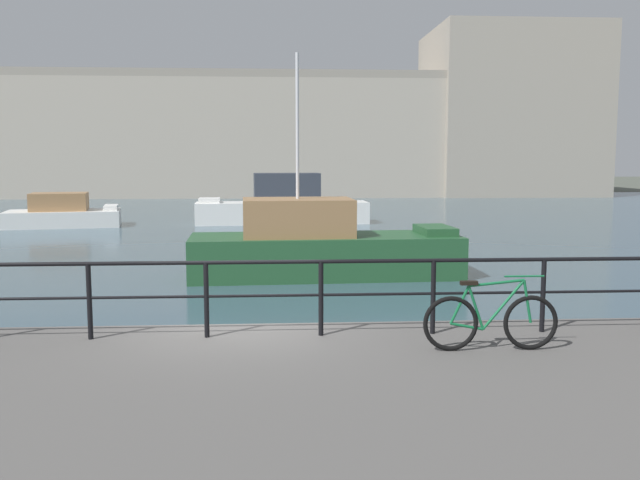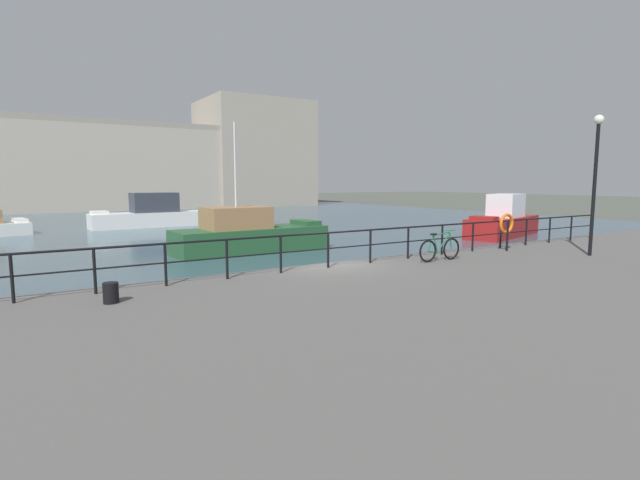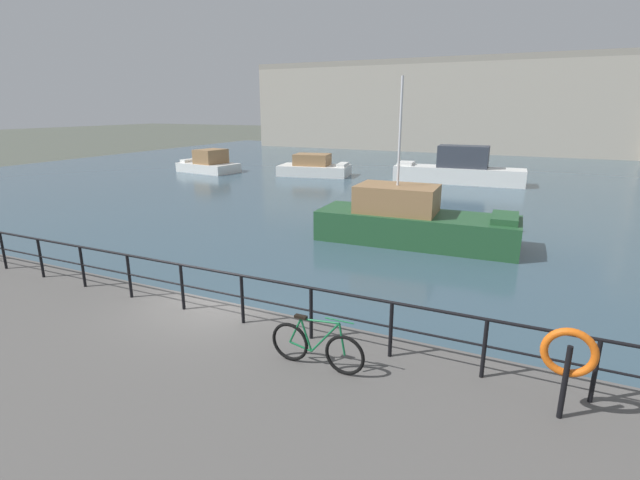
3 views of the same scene
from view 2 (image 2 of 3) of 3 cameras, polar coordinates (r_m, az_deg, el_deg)
name	(u,v)px [view 2 (image 2 of 3)]	position (r m, az deg, el deg)	size (l,w,h in m)	color
ground_plane	(325,297)	(15.41, 0.62, -6.74)	(240.00, 240.00, 0.00)	#4C5147
water_basin	(133,225)	(43.71, -21.33, 1.69)	(80.00, 60.00, 0.01)	#385160
quay_promenade	(497,335)	(10.60, 20.33, -10.51)	(56.00, 13.00, 1.09)	#565451
harbor_building	(143,164)	(71.21, -20.29, 8.46)	(62.20, 13.18, 15.81)	#A89E8E
moored_harbor_tender	(152,214)	(41.23, -19.36, 2.89)	(9.44, 2.75, 2.75)	white
moored_white_yacht	(503,222)	(34.44, 20.98, 2.06)	(7.93, 4.29, 2.82)	maroon
moored_small_launch	(249,235)	(25.22, -8.49, 0.65)	(8.17, 2.93, 6.61)	#23512D
quay_railing	(390,238)	(15.68, 8.31, 0.21)	(23.94, 0.07, 1.08)	black
parked_bicycle	(440,249)	(15.99, 14.06, -1.05)	(1.77, 0.09, 0.98)	black
mooring_bollard	(111,293)	(11.11, -23.63, -5.78)	(0.32, 0.32, 0.44)	black
life_ring_stand	(507,225)	(19.03, 21.32, 1.71)	(0.75, 0.16, 1.40)	black
quay_lamp_post	(596,167)	(19.01, 29.97, 7.53)	(0.32, 0.32, 4.80)	black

